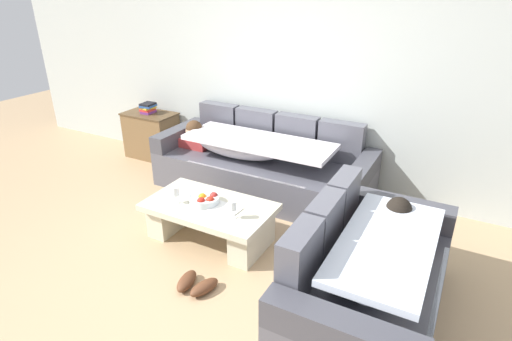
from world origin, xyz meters
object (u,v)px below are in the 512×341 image
at_px(couch_near_window, 368,278).
at_px(wine_glass_near_left, 175,192).
at_px(coffee_table, 210,217).
at_px(open_magazine, 225,209).
at_px(pair_of_shoes, 195,284).
at_px(fruit_bowl, 205,200).
at_px(wine_glass_near_right, 233,206).
at_px(side_cabinet, 152,135).
at_px(book_stack_on_cabinet, 148,108).
at_px(couch_along_wall, 259,165).

bearing_deg(couch_near_window, wine_glass_near_left, 85.04).
xyz_separation_m(couch_near_window, coffee_table, (-1.57, 0.28, -0.10)).
bearing_deg(open_magazine, couch_near_window, -7.09).
height_order(couch_near_window, pair_of_shoes, couch_near_window).
relative_size(fruit_bowl, wine_glass_near_right, 1.69).
bearing_deg(fruit_bowl, open_magazine, -2.00).
distance_m(couch_near_window, coffee_table, 1.60).
distance_m(side_cabinet, book_stack_on_cabinet, 0.39).
height_order(couch_along_wall, side_cabinet, couch_along_wall).
distance_m(wine_glass_near_right, pair_of_shoes, 0.72).
xyz_separation_m(couch_along_wall, book_stack_on_cabinet, (-1.85, 0.23, 0.39)).
xyz_separation_m(wine_glass_near_left, pair_of_shoes, (0.59, -0.54, -0.45)).
height_order(open_magazine, book_stack_on_cabinet, book_stack_on_cabinet).
distance_m(couch_near_window, wine_glass_near_left, 1.88).
bearing_deg(coffee_table, couch_along_wall, 93.73).
relative_size(coffee_table, fruit_bowl, 4.29).
bearing_deg(coffee_table, open_magazine, -3.87).
distance_m(couch_along_wall, wine_glass_near_right, 1.31).
xyz_separation_m(couch_along_wall, fruit_bowl, (0.03, -1.14, 0.09)).
relative_size(couch_along_wall, wine_glass_near_right, 15.14).
bearing_deg(open_magazine, fruit_bowl, -178.14).
relative_size(coffee_table, side_cabinet, 1.67).
xyz_separation_m(open_magazine, side_cabinet, (-2.09, 1.37, -0.06)).
bearing_deg(fruit_bowl, book_stack_on_cabinet, 144.08).
height_order(couch_near_window, coffee_table, couch_near_window).
height_order(wine_glass_near_right, book_stack_on_cabinet, book_stack_on_cabinet).
xyz_separation_m(couch_along_wall, open_magazine, (0.26, -1.14, 0.06)).
xyz_separation_m(wine_glass_near_right, open_magazine, (-0.14, 0.09, -0.11)).
bearing_deg(wine_glass_near_left, open_magazine, 12.83).
relative_size(wine_glass_near_right, book_stack_on_cabinet, 0.77).
bearing_deg(couch_near_window, side_cabinet, 64.79).
xyz_separation_m(fruit_bowl, wine_glass_near_left, (-0.25, -0.12, 0.07)).
distance_m(wine_glass_near_right, book_stack_on_cabinet, 2.68).
relative_size(fruit_bowl, side_cabinet, 0.39).
xyz_separation_m(coffee_table, open_magazine, (0.18, -0.01, 0.15)).
bearing_deg(couch_near_window, wine_glass_near_right, 81.81).
distance_m(wine_glass_near_right, side_cabinet, 2.67).
xyz_separation_m(fruit_bowl, wine_glass_near_right, (0.36, -0.10, 0.07)).
bearing_deg(book_stack_on_cabinet, wine_glass_near_left, -42.20).
distance_m(couch_along_wall, side_cabinet, 1.85).
xyz_separation_m(wine_glass_near_left, wine_glass_near_right, (0.61, 0.02, 0.00)).
bearing_deg(book_stack_on_cabinet, couch_along_wall, -6.95).
xyz_separation_m(fruit_bowl, open_magazine, (0.22, -0.01, -0.04)).
xyz_separation_m(couch_near_window, side_cabinet, (-3.48, 1.64, -0.01)).
bearing_deg(pair_of_shoes, couch_near_window, 16.57).
distance_m(couch_near_window, fruit_bowl, 1.64).
bearing_deg(side_cabinet, open_magazine, -33.24).
relative_size(wine_glass_near_left, side_cabinet, 0.23).
xyz_separation_m(couch_along_wall, side_cabinet, (-1.83, 0.22, -0.01)).
xyz_separation_m(fruit_bowl, side_cabinet, (-1.87, 1.36, -0.10)).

